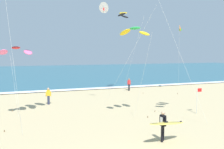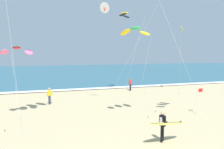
{
  "view_description": "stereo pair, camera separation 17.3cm",
  "coord_description": "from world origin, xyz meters",
  "px_view_note": "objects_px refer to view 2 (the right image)",
  "views": [
    {
      "loc": [
        -4.06,
        -7.43,
        4.89
      ],
      "look_at": [
        0.76,
        6.53,
        3.49
      ],
      "focal_mm": 36.96,
      "sensor_mm": 36.0,
      "label": 1
    },
    {
      "loc": [
        -3.89,
        -7.48,
        4.89
      ],
      "look_at": [
        0.76,
        6.53,
        3.49
      ],
      "focal_mm": 36.96,
      "sensor_mm": 36.0,
      "label": 2
    }
  ],
  "objects_px": {
    "kite_arc_golden_high": "(125,15)",
    "lifeguard_flag": "(198,98)",
    "surfer_trailing": "(164,124)",
    "kite_arc_emerald_far": "(135,31)",
    "kite_delta_ivory_outer": "(105,8)",
    "kite_arc_scarlet_extra": "(17,51)",
    "bystander_yellow_top": "(49,96)",
    "kite_delta_amber_mid": "(182,29)",
    "bystander_red_top": "(130,84)"
  },
  "relations": [
    {
      "from": "kite_delta_amber_mid",
      "to": "kite_arc_emerald_far",
      "type": "xyz_separation_m",
      "value": [
        -10.29,
        -9.06,
        -1.37
      ]
    },
    {
      "from": "kite_arc_golden_high",
      "to": "bystander_red_top",
      "type": "height_order",
      "value": "kite_arc_golden_high"
    },
    {
      "from": "kite_arc_golden_high",
      "to": "lifeguard_flag",
      "type": "height_order",
      "value": "kite_arc_golden_high"
    },
    {
      "from": "surfer_trailing",
      "to": "bystander_red_top",
      "type": "relative_size",
      "value": 1.46
    },
    {
      "from": "kite_arc_golden_high",
      "to": "bystander_yellow_top",
      "type": "height_order",
      "value": "kite_arc_golden_high"
    },
    {
      "from": "kite_delta_ivory_outer",
      "to": "kite_arc_scarlet_extra",
      "type": "bearing_deg",
      "value": -165.05
    },
    {
      "from": "bystander_red_top",
      "to": "lifeguard_flag",
      "type": "height_order",
      "value": "lifeguard_flag"
    },
    {
      "from": "bystander_yellow_top",
      "to": "kite_arc_emerald_far",
      "type": "bearing_deg",
      "value": -49.95
    },
    {
      "from": "kite_delta_amber_mid",
      "to": "kite_arc_golden_high",
      "type": "height_order",
      "value": "kite_arc_golden_high"
    },
    {
      "from": "kite_arc_emerald_far",
      "to": "bystander_yellow_top",
      "type": "bearing_deg",
      "value": 130.05
    },
    {
      "from": "kite_arc_emerald_far",
      "to": "kite_arc_scarlet_extra",
      "type": "height_order",
      "value": "kite_arc_emerald_far"
    },
    {
      "from": "kite_delta_amber_mid",
      "to": "kite_arc_emerald_far",
      "type": "height_order",
      "value": "kite_delta_amber_mid"
    },
    {
      "from": "surfer_trailing",
      "to": "kite_arc_scarlet_extra",
      "type": "xyz_separation_m",
      "value": [
        -7.82,
        7.7,
        3.98
      ]
    },
    {
      "from": "kite_delta_ivory_outer",
      "to": "lifeguard_flag",
      "type": "relative_size",
      "value": 4.49
    },
    {
      "from": "bystander_red_top",
      "to": "kite_delta_amber_mid",
      "type": "bearing_deg",
      "value": -25.38
    },
    {
      "from": "kite_delta_ivory_outer",
      "to": "bystander_yellow_top",
      "type": "relative_size",
      "value": 5.93
    },
    {
      "from": "kite_arc_golden_high",
      "to": "bystander_yellow_top",
      "type": "xyz_separation_m",
      "value": [
        -9.08,
        -3.75,
        -8.56
      ]
    },
    {
      "from": "kite_delta_ivory_outer",
      "to": "bystander_red_top",
      "type": "bearing_deg",
      "value": 51.74
    },
    {
      "from": "kite_delta_ivory_outer",
      "to": "bystander_red_top",
      "type": "relative_size",
      "value": 5.93
    },
    {
      "from": "kite_delta_amber_mid",
      "to": "bystander_yellow_top",
      "type": "height_order",
      "value": "kite_delta_amber_mid"
    },
    {
      "from": "kite_delta_ivory_outer",
      "to": "bystander_yellow_top",
      "type": "distance_m",
      "value": 9.67
    },
    {
      "from": "kite_delta_ivory_outer",
      "to": "kite_arc_golden_high",
      "type": "bearing_deg",
      "value": 54.35
    },
    {
      "from": "lifeguard_flag",
      "to": "kite_arc_scarlet_extra",
      "type": "bearing_deg",
      "value": 166.25
    },
    {
      "from": "kite_arc_emerald_far",
      "to": "kite_arc_scarlet_extra",
      "type": "bearing_deg",
      "value": 160.69
    },
    {
      "from": "kite_arc_golden_high",
      "to": "surfer_trailing",
      "type": "bearing_deg",
      "value": -103.52
    },
    {
      "from": "kite_arc_golden_high",
      "to": "lifeguard_flag",
      "type": "distance_m",
      "value": 13.86
    },
    {
      "from": "surfer_trailing",
      "to": "lifeguard_flag",
      "type": "height_order",
      "value": "lifeguard_flag"
    },
    {
      "from": "surfer_trailing",
      "to": "kite_arc_emerald_far",
      "type": "distance_m",
      "value": 7.24
    },
    {
      "from": "kite_arc_emerald_far",
      "to": "bystander_yellow_top",
      "type": "height_order",
      "value": "kite_arc_emerald_far"
    },
    {
      "from": "kite_delta_amber_mid",
      "to": "lifeguard_flag",
      "type": "bearing_deg",
      "value": -117.43
    },
    {
      "from": "surfer_trailing",
      "to": "kite_delta_ivory_outer",
      "type": "xyz_separation_m",
      "value": [
        -0.41,
        9.68,
        7.83
      ]
    },
    {
      "from": "kite_arc_emerald_far",
      "to": "lifeguard_flag",
      "type": "distance_m",
      "value": 7.45
    },
    {
      "from": "kite_arc_golden_high",
      "to": "kite_delta_ivory_outer",
      "type": "distance_m",
      "value": 7.09
    },
    {
      "from": "lifeguard_flag",
      "to": "bystander_yellow_top",
      "type": "bearing_deg",
      "value": 146.73
    },
    {
      "from": "lifeguard_flag",
      "to": "surfer_trailing",
      "type": "bearing_deg",
      "value": -142.7
    },
    {
      "from": "kite_delta_amber_mid",
      "to": "kite_arc_golden_high",
      "type": "distance_m",
      "value": 7.31
    },
    {
      "from": "surfer_trailing",
      "to": "lifeguard_flag",
      "type": "xyz_separation_m",
      "value": [
        5.75,
        4.38,
        0.22
      ]
    },
    {
      "from": "kite_arc_golden_high",
      "to": "lifeguard_flag",
      "type": "xyz_separation_m",
      "value": [
        2.04,
        -11.05,
        -8.11
      ]
    },
    {
      "from": "kite_arc_emerald_far",
      "to": "bystander_yellow_top",
      "type": "relative_size",
      "value": 4.25
    },
    {
      "from": "surfer_trailing",
      "to": "bystander_yellow_top",
      "type": "relative_size",
      "value": 1.46
    },
    {
      "from": "surfer_trailing",
      "to": "lifeguard_flag",
      "type": "bearing_deg",
      "value": 37.3
    },
    {
      "from": "kite_arc_emerald_far",
      "to": "kite_arc_golden_high",
      "type": "relative_size",
      "value": 0.7
    },
    {
      "from": "kite_arc_golden_high",
      "to": "kite_delta_ivory_outer",
      "type": "bearing_deg",
      "value": -125.65
    },
    {
      "from": "surfer_trailing",
      "to": "bystander_yellow_top",
      "type": "bearing_deg",
      "value": 114.7
    },
    {
      "from": "kite_arc_scarlet_extra",
      "to": "bystander_red_top",
      "type": "distance_m",
      "value": 16.16
    },
    {
      "from": "kite_arc_emerald_far",
      "to": "lifeguard_flag",
      "type": "relative_size",
      "value": 3.22
    },
    {
      "from": "surfer_trailing",
      "to": "kite_delta_amber_mid",
      "type": "xyz_separation_m",
      "value": [
        10.68,
        13.88,
        6.75
      ]
    },
    {
      "from": "surfer_trailing",
      "to": "lifeguard_flag",
      "type": "distance_m",
      "value": 7.23
    },
    {
      "from": "kite_delta_ivory_outer",
      "to": "bystander_yellow_top",
      "type": "xyz_separation_m",
      "value": [
        -4.96,
        2.0,
        -8.06
      ]
    },
    {
      "from": "kite_arc_emerald_far",
      "to": "kite_delta_amber_mid",
      "type": "bearing_deg",
      "value": 41.35
    }
  ]
}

